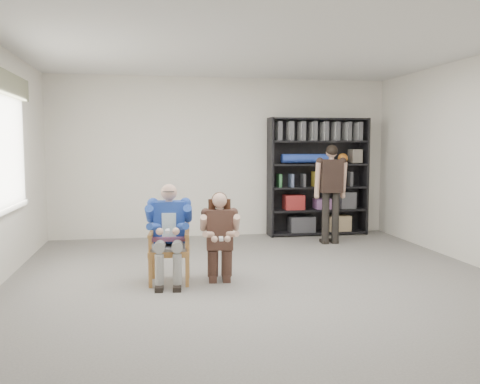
{
  "coord_description": "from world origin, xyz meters",
  "views": [
    {
      "loc": [
        -1.27,
        -5.44,
        1.62
      ],
      "look_at": [
        -0.2,
        0.6,
        1.05
      ],
      "focal_mm": 38.0,
      "sensor_mm": 36.0,
      "label": 1
    }
  ],
  "objects": [
    {
      "name": "room_shell",
      "position": [
        0.0,
        0.0,
        1.4
      ],
      "size": [
        6.0,
        7.0,
        2.8
      ],
      "primitive_type": null,
      "color": "silver",
      "rests_on": "ground"
    },
    {
      "name": "floor",
      "position": [
        0.0,
        0.0,
        0.0
      ],
      "size": [
        6.0,
        7.0,
        0.01
      ],
      "primitive_type": "cube",
      "color": "slate",
      "rests_on": "ground"
    },
    {
      "name": "window_left",
      "position": [
        -2.95,
        1.0,
        1.63
      ],
      "size": [
        0.16,
        2.0,
        1.75
      ],
      "primitive_type": null,
      "color": "silver",
      "rests_on": "room_shell"
    },
    {
      "name": "armchair",
      "position": [
        -1.06,
        0.48,
        0.45
      ],
      "size": [
        0.57,
        0.55,
        0.91
      ],
      "primitive_type": null,
      "rotation": [
        0.0,
        0.0,
        -0.09
      ],
      "color": "#A67433",
      "rests_on": "floor"
    },
    {
      "name": "seated_man",
      "position": [
        -1.06,
        0.48,
        0.59
      ],
      "size": [
        0.57,
        0.75,
        1.18
      ],
      "primitive_type": null,
      "rotation": [
        0.0,
        0.0,
        -0.09
      ],
      "color": "navy",
      "rests_on": "floor"
    },
    {
      "name": "kneeling_woman",
      "position": [
        -0.48,
        0.36,
        0.54
      ],
      "size": [
        0.52,
        0.76,
        1.08
      ],
      "primitive_type": null,
      "rotation": [
        0.0,
        0.0,
        -0.09
      ],
      "color": "#39261F",
      "rests_on": "floor"
    },
    {
      "name": "bookshelf",
      "position": [
        1.7,
        3.28,
        1.05
      ],
      "size": [
        1.8,
        0.38,
        2.1
      ],
      "primitive_type": null,
      "color": "black",
      "rests_on": "floor"
    },
    {
      "name": "standing_man",
      "position": [
        1.63,
        2.42,
        0.81
      ],
      "size": [
        0.5,
        0.28,
        1.63
      ],
      "primitive_type": null,
      "rotation": [
        0.0,
        0.0,
        -0.01
      ],
      "color": "black",
      "rests_on": "floor"
    }
  ]
}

